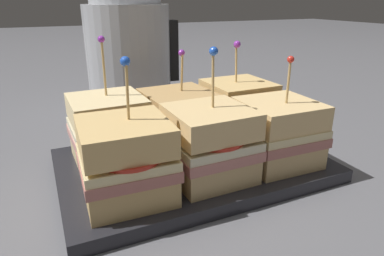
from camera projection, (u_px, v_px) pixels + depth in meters
The scene contains 9 objects.
ground_plane at pixel (192, 170), 0.50m from camera, with size 6.00×6.00×0.00m, color slate.
serving_platter at pixel (192, 165), 0.50m from camera, with size 0.37×0.24×0.02m.
sandwich_front_left at pixel (126, 160), 0.39m from camera, with size 0.11×0.11×0.16m.
sandwich_front_center at pixel (209, 144), 0.43m from camera, with size 0.10×0.10×0.17m.
sandwich_front_right at pixel (277, 132), 0.47m from camera, with size 0.10×0.10×0.15m.
sandwich_back_left at pixel (109, 129), 0.48m from camera, with size 0.10×0.11×0.17m.
sandwich_back_center at pixel (179, 120), 0.52m from camera, with size 0.11×0.11×0.15m.
sandwich_back_right at pixel (238, 109), 0.56m from camera, with size 0.10×0.11×0.16m.
kettle_steel at pixel (130, 57), 0.74m from camera, with size 0.20×0.18×0.26m.
Camera 1 is at (-0.18, -0.41, 0.24)m, focal length 32.00 mm.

